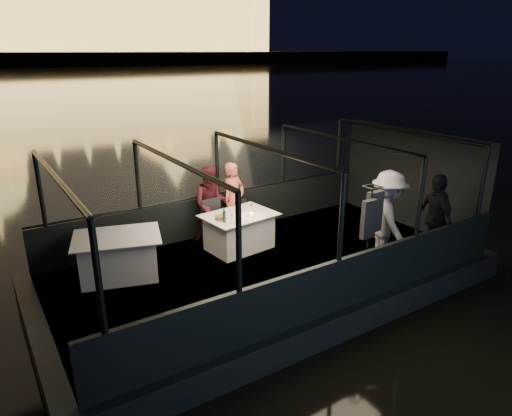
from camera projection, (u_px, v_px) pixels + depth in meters
boat_hull at (267, 286)px, 9.13m from camera, size 8.60×4.40×1.00m
boat_deck at (267, 265)px, 8.97m from camera, size 8.00×4.00×0.04m
gunwale_port at (218, 214)px, 10.41m from camera, size 8.00×0.08×0.90m
gunwale_starboard at (337, 285)px, 7.23m from camera, size 8.00×0.08×0.90m
cabin_glass_port at (217, 164)px, 10.04m from camera, size 8.00×0.02×1.40m
cabin_glass_starboard at (342, 217)px, 6.85m from camera, size 8.00×0.02×1.40m
cabin_roof_glass at (268, 149)px, 8.22m from camera, size 8.00×4.00×0.02m
end_wall_fore at (37, 258)px, 6.56m from camera, size 0.02×4.00×2.30m
end_wall_aft at (410, 179)px, 10.63m from camera, size 0.02×4.00×2.30m
canopy_ribs at (267, 209)px, 8.59m from camera, size 8.00×4.00×2.30m
dining_table_central at (239, 232)px, 9.55m from camera, size 1.56×1.21×0.77m
dining_table_aft at (119, 258)px, 8.35m from camera, size 1.78×1.50×0.81m
chair_port_left at (216, 225)px, 9.73m from camera, size 0.48×0.48×0.97m
chair_port_right at (242, 217)px, 10.17m from camera, size 0.37×0.37×0.80m
coat_stand at (369, 232)px, 8.14m from camera, size 0.50×0.40×1.80m
person_woman_coral at (234, 203)px, 10.15m from camera, size 0.70×0.58×1.68m
person_man_maroon at (212, 208)px, 9.87m from camera, size 0.98×0.88×1.68m
passenger_stripe at (387, 224)px, 8.67m from camera, size 1.12×1.40×1.90m
passenger_dark at (435, 219)px, 8.96m from camera, size 0.79×1.12×1.76m
wine_bottle at (224, 215)px, 8.95m from camera, size 0.07×0.07×0.30m
bread_basket at (220, 218)px, 9.13m from camera, size 0.28×0.28×0.09m
amber_candle at (251, 214)px, 9.32m from camera, size 0.05×0.05×0.07m
plate_near at (268, 214)px, 9.42m from camera, size 0.29×0.29×0.02m
plate_far at (233, 217)px, 9.26m from camera, size 0.32×0.32×0.02m
wine_glass_white at (232, 219)px, 8.90m from camera, size 0.09×0.09×0.21m
wine_glass_red at (251, 208)px, 9.54m from camera, size 0.09×0.09×0.20m
wine_glass_empty at (253, 215)px, 9.11m from camera, size 0.07×0.07×0.18m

